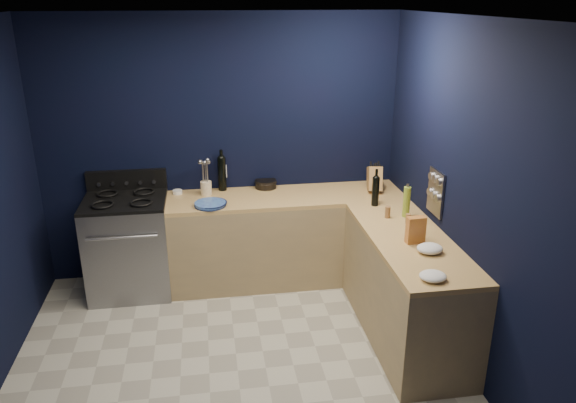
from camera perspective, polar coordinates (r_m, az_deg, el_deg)
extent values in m
cube|color=#B6B2A0|center=(4.49, -5.22, -17.15)|extent=(3.50, 3.50, 0.02)
cube|color=silver|center=(3.55, -6.65, 18.52)|extent=(3.50, 3.50, 0.02)
cube|color=black|center=(5.50, -6.93, 5.38)|extent=(3.50, 0.02, 2.60)
cube|color=black|center=(4.28, 18.38, -0.03)|extent=(0.02, 3.50, 2.60)
cube|color=black|center=(2.30, -3.15, -18.03)|extent=(3.50, 0.02, 2.60)
cube|color=tan|center=(5.54, -0.18, -3.92)|extent=(2.30, 0.63, 0.86)
cube|color=olive|center=(5.37, -0.19, 0.45)|extent=(2.30, 0.63, 0.04)
cube|color=tan|center=(4.75, 12.12, -8.90)|extent=(0.63, 1.67, 0.86)
cube|color=olive|center=(4.54, 12.54, -3.96)|extent=(0.63, 1.67, 0.04)
cube|color=gray|center=(5.52, -16.12, -4.57)|extent=(0.76, 0.66, 0.92)
cube|color=black|center=(5.24, -16.49, -6.12)|extent=(0.59, 0.02, 0.42)
cube|color=black|center=(5.34, -16.62, 0.06)|extent=(0.76, 0.66, 0.03)
cube|color=black|center=(5.59, -16.37, 2.14)|extent=(0.76, 0.06, 0.20)
cube|color=gray|center=(4.77, 15.06, 0.91)|extent=(0.02, 0.28, 0.38)
cube|color=white|center=(5.54, -6.82, 3.13)|extent=(0.09, 0.02, 0.13)
cylinder|color=#313DA1|center=(5.13, -8.07, -0.28)|extent=(0.37, 0.37, 0.04)
cylinder|color=white|center=(5.51, -11.39, 0.98)|extent=(0.11, 0.11, 0.04)
cylinder|color=#F7EECA|center=(5.42, -8.48, 1.38)|extent=(0.12, 0.12, 0.14)
cylinder|color=black|center=(5.50, -6.85, 2.85)|extent=(0.09, 0.09, 0.33)
cylinder|color=black|center=(5.57, -2.32, 1.84)|extent=(0.22, 0.22, 0.08)
cube|color=olive|center=(5.53, 8.95, 2.33)|extent=(0.18, 0.30, 0.30)
cylinder|color=black|center=(5.12, 9.05, 1.02)|extent=(0.07, 0.07, 0.27)
cylinder|color=olive|center=(4.91, 12.18, -0.04)|extent=(0.08, 0.08, 0.27)
cylinder|color=olive|center=(4.89, 10.28, -1.09)|extent=(0.06, 0.06, 0.10)
cylinder|color=olive|center=(4.80, 12.34, -1.75)|extent=(0.05, 0.05, 0.09)
cube|color=#A5243C|center=(4.42, 13.08, -2.89)|extent=(0.15, 0.08, 0.22)
ellipsoid|color=white|center=(4.31, 14.48, -4.74)|extent=(0.24, 0.22, 0.07)
ellipsoid|color=white|center=(3.93, 14.78, -7.48)|extent=(0.22, 0.21, 0.06)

